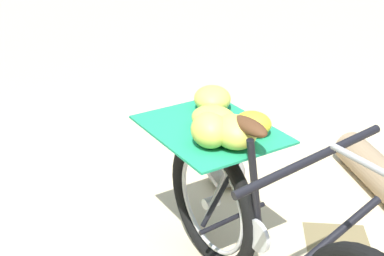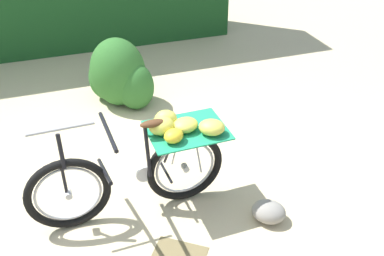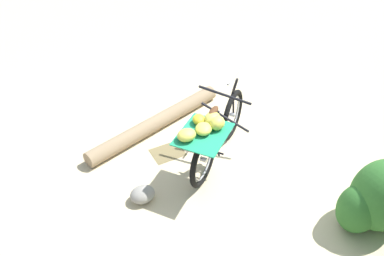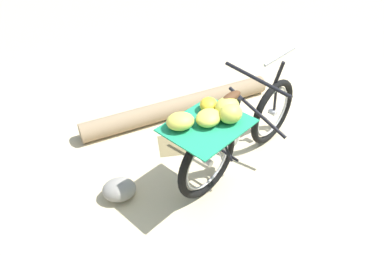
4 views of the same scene
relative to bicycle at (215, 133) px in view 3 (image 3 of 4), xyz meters
name	(u,v)px [view 3 (image 3 of 4)]	position (x,y,z in m)	size (l,w,h in m)	color
ground_plane	(237,161)	(0.29, -0.13, -0.51)	(60.00, 60.00, 0.00)	beige
bicycle	(215,133)	(0.00, 0.00, 0.00)	(1.60, 1.31, 1.03)	black
fallen_log	(157,122)	(-0.37, 1.06, -0.39)	(0.22, 0.22, 2.41)	#937A5B
shrub_cluster	(379,199)	(1.04, -1.73, -0.12)	(0.93, 0.64, 0.89)	#2D6628
path_stone	(143,194)	(-1.11, -0.18, -0.41)	(0.31, 0.25, 0.19)	gray
leaf_litter_patch	(168,152)	(-0.47, 0.48, -0.50)	(0.44, 0.36, 0.01)	olive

